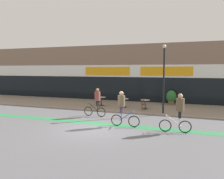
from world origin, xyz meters
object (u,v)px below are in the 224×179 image
object	(u,v)px
cafe_chair_0_near	(99,101)
cyclist_2	(97,100)
cyclist_0	(122,106)
cafe_chair_1_near	(122,102)
planter_pot	(171,97)
cyclist_1	(179,110)
bistro_table_1	(125,101)
lamp_post	(164,74)
bistro_table_0	(101,99)
bistro_table_2	(145,102)
cafe_chair_2_near	(144,104)

from	to	relation	value
cafe_chair_0_near	cyclist_2	size ratio (longest dim) A/B	0.45
cyclist_0	cafe_chair_0_near	bearing A→B (deg)	123.49
cafe_chair_1_near	planter_pot	bearing A→B (deg)	-45.00
cafe_chair_1_near	cyclist_1	distance (m)	6.96
planter_pot	cyclist_2	size ratio (longest dim) A/B	0.64
bistro_table_1	cyclist_2	size ratio (longest dim) A/B	0.36
bistro_table_1	lamp_post	world-z (taller)	lamp_post
bistro_table_0	planter_pot	xyz separation A→B (m)	(5.73, 2.57, 0.14)
bistro_table_2	cyclist_0	size ratio (longest dim) A/B	0.36
cyclist_1	cyclist_2	bearing A→B (deg)	-26.12
bistro_table_1	cafe_chair_1_near	world-z (taller)	cafe_chair_1_near
cafe_chair_0_near	lamp_post	size ratio (longest dim) A/B	0.18
cafe_chair_2_near	bistro_table_0	bearing A→B (deg)	81.07
cafe_chair_2_near	cafe_chair_0_near	bearing A→B (deg)	90.03
bistro_table_0	cafe_chair_2_near	size ratio (longest dim) A/B	0.85
cafe_chair_1_near	lamp_post	xyz separation A→B (m)	(3.35, -0.95, 2.33)
planter_pot	cyclist_1	distance (m)	8.51
bistro_table_1	cafe_chair_2_near	bearing A→B (deg)	-25.52
planter_pot	lamp_post	bearing A→B (deg)	-93.65
planter_pot	bistro_table_0	bearing A→B (deg)	-155.83
bistro_table_1	cyclist_1	size ratio (longest dim) A/B	0.35
bistro_table_1	bistro_table_2	xyz separation A→B (m)	(1.78, -0.22, 0.01)
lamp_post	cyclist_2	size ratio (longest dim) A/B	2.47
lamp_post	cyclist_0	xyz separation A→B (m)	(-1.88, -4.02, -1.79)
cafe_chair_1_near	planter_pot	world-z (taller)	planter_pot
cyclist_1	bistro_table_0	bearing A→B (deg)	-46.10
bistro_table_1	planter_pot	size ratio (longest dim) A/B	0.56
lamp_post	cyclist_0	bearing A→B (deg)	-115.10
cyclist_1	lamp_post	bearing A→B (deg)	-78.59
bistro_table_0	cafe_chair_2_near	world-z (taller)	cafe_chair_2_near
cyclist_1	planter_pot	bearing A→B (deg)	-88.30
bistro_table_0	lamp_post	size ratio (longest dim) A/B	0.16
cafe_chair_0_near	cafe_chair_2_near	size ratio (longest dim) A/B	1.00
cafe_chair_0_near	planter_pot	bearing A→B (deg)	-67.83
cafe_chair_0_near	lamp_post	bearing A→B (deg)	-107.45
cafe_chair_0_near	bistro_table_2	bearing A→B (deg)	-91.89
bistro_table_2	cyclist_2	distance (m)	4.44
cafe_chair_2_near	cyclist_1	bearing A→B (deg)	-146.47
cafe_chair_2_near	lamp_post	distance (m)	2.90
cafe_chair_1_near	cyclist_1	bearing A→B (deg)	-135.48
bistro_table_2	cyclist_0	xyz separation A→B (m)	(-0.32, -5.37, 0.54)
cyclist_0	cyclist_2	world-z (taller)	cyclist_0
lamp_post	bistro_table_1	bearing A→B (deg)	154.77
planter_pot	lamp_post	size ratio (longest dim) A/B	0.26
cafe_chair_2_near	cyclist_0	bearing A→B (deg)	-179.70
bistro_table_0	cafe_chair_0_near	distance (m)	0.63
planter_pot	cyclist_1	world-z (taller)	cyclist_1
bistro_table_1	bistro_table_2	bearing A→B (deg)	-7.15
cyclist_2	cafe_chair_1_near	bearing A→B (deg)	-104.15
cafe_chair_1_near	cafe_chair_2_near	world-z (taller)	same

